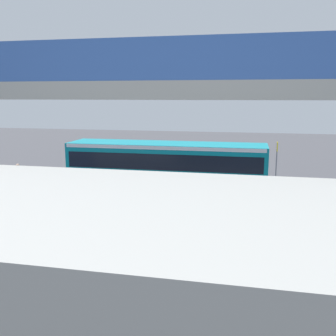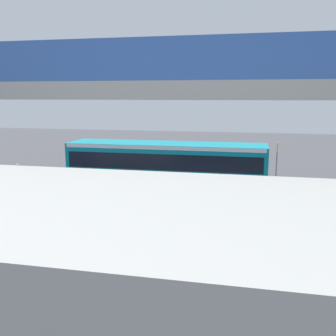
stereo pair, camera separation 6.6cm
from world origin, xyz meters
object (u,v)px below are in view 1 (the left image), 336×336
city_bus (166,165)px  pedestrian (19,178)px  bicycle_green (307,211)px  traffic_sign (277,156)px

city_bus → pedestrian: size_ratio=6.44×
bicycle_green → traffic_sign: bearing=-82.5°
bicycle_green → traffic_sign: (1.01, -7.63, 1.52)m
pedestrian → traffic_sign: 16.68m
bicycle_green → city_bus: bearing=-20.5°
city_bus → traffic_sign: (-6.57, -4.79, 0.01)m
pedestrian → traffic_sign: traffic_sign is taller
traffic_sign → bicycle_green: bearing=97.5°
city_bus → pedestrian: 9.12m
bicycle_green → pedestrian: size_ratio=0.99×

